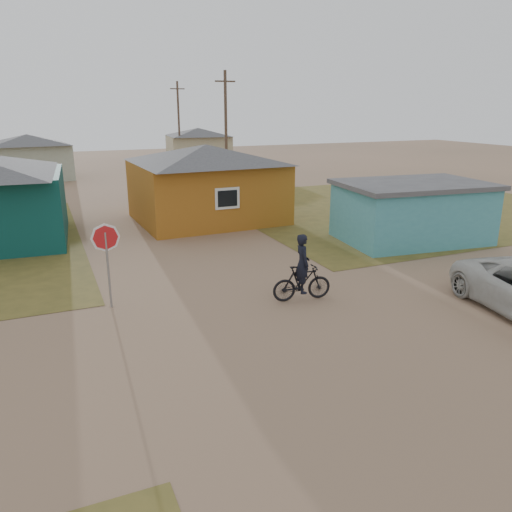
# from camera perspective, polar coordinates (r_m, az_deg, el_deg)

# --- Properties ---
(ground) EXTENTS (120.00, 120.00, 0.00)m
(ground) POSITION_cam_1_polar(r_m,az_deg,el_deg) (13.18, 3.15, -9.17)
(ground) COLOR #906E53
(grass_ne) EXTENTS (20.00, 18.00, 0.00)m
(grass_ne) POSITION_cam_1_polar(r_m,az_deg,el_deg) (31.03, 15.82, 5.47)
(grass_ne) COLOR brown
(grass_ne) RESTS_ON ground
(house_yellow) EXTENTS (7.72, 6.76, 3.90)m
(house_yellow) POSITION_cam_1_polar(r_m,az_deg,el_deg) (26.07, -5.63, 8.43)
(house_yellow) COLOR #A05E18
(house_yellow) RESTS_ON ground
(shed_turquoise) EXTENTS (6.71, 4.93, 2.60)m
(shed_turquoise) POSITION_cam_1_polar(r_m,az_deg,el_deg) (23.06, 17.39, 4.90)
(shed_turquoise) COLOR teal
(shed_turquoise) RESTS_ON ground
(house_pale_west) EXTENTS (7.04, 6.15, 3.60)m
(house_pale_west) POSITION_cam_1_polar(r_m,az_deg,el_deg) (44.75, -24.50, 10.32)
(house_pale_west) COLOR #9FA68E
(house_pale_west) RESTS_ON ground
(house_beige_east) EXTENTS (6.95, 6.05, 3.60)m
(house_beige_east) POSITION_cam_1_polar(r_m,az_deg,el_deg) (53.00, -6.59, 12.46)
(house_beige_east) COLOR tan
(house_beige_east) RESTS_ON ground
(utility_pole_near) EXTENTS (1.40, 0.20, 8.00)m
(utility_pole_near) POSITION_cam_1_polar(r_m,az_deg,el_deg) (34.70, -3.45, 14.09)
(utility_pole_near) COLOR brown
(utility_pole_near) RESTS_ON ground
(utility_pole_far) EXTENTS (1.40, 0.20, 8.00)m
(utility_pole_far) POSITION_cam_1_polar(r_m,az_deg,el_deg) (50.27, -8.81, 14.76)
(utility_pole_far) COLOR brown
(utility_pole_far) RESTS_ON ground
(stop_sign) EXTENTS (0.79, 0.34, 2.56)m
(stop_sign) POSITION_cam_1_polar(r_m,az_deg,el_deg) (14.98, -16.75, 1.04)
(stop_sign) COLOR gray
(stop_sign) RESTS_ON ground
(cyclist) EXTENTS (1.91, 0.79, 2.10)m
(cyclist) POSITION_cam_1_polar(r_m,az_deg,el_deg) (15.30, 5.29, -2.34)
(cyclist) COLOR black
(cyclist) RESTS_ON ground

